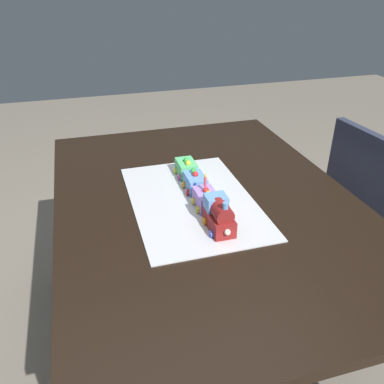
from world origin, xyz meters
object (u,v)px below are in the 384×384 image
cake_car_flatbed_lavender (206,199)px  chair (374,211)px  birthday_candle (205,180)px  dining_table (206,225)px  cake_locomotive (219,215)px  cake_car_tanker_mint_green (186,168)px  cake_car_caboose_sky_blue (195,183)px

cake_car_flatbed_lavender → chair: bearing=-78.7°
birthday_candle → dining_table: bearing=-23.9°
birthday_candle → cake_locomotive: bearing=180.0°
dining_table → cake_car_flatbed_lavender: size_ratio=14.00×
chair → cake_car_tanker_mint_green: 0.91m
chair → birthday_candle: birthday_candle is taller
chair → cake_car_tanker_mint_green: chair is taller
cake_car_flatbed_lavender → cake_locomotive: bearing=-180.0°
cake_locomotive → cake_car_caboose_sky_blue: 0.25m
birthday_candle → cake_car_flatbed_lavender: bearing=180.0°
dining_table → cake_car_flatbed_lavender: cake_car_flatbed_lavender is taller
cake_car_caboose_sky_blue → cake_car_tanker_mint_green: same height
cake_car_tanker_mint_green → cake_locomotive: bearing=-180.0°
dining_table → chair: size_ratio=1.63×
cake_locomotive → cake_car_flatbed_lavender: bearing=0.0°
chair → birthday_candle: bearing=96.3°
dining_table → cake_locomotive: cake_locomotive is taller
chair → cake_car_flatbed_lavender: (-0.17, 0.85, 0.30)m
cake_car_tanker_mint_green → birthday_candle: birthday_candle is taller
dining_table → cake_car_tanker_mint_green: bearing=6.4°
chair → cake_car_caboose_sky_blue: 0.91m
cake_locomotive → cake_car_caboose_sky_blue: bearing=0.0°
cake_locomotive → cake_car_tanker_mint_green: bearing=0.0°
cake_car_tanker_mint_green → birthday_candle: (-0.23, -0.00, 0.07)m
dining_table → cake_car_flatbed_lavender: 0.15m
chair → dining_table: bearing=93.5°
cake_locomotive → cake_car_tanker_mint_green: cake_locomotive is taller
chair → birthday_candle: (-0.16, 0.85, 0.36)m
cake_locomotive → cake_car_tanker_mint_green: size_ratio=1.40×
cake_car_tanker_mint_green → dining_table: bearing=-173.6°
dining_table → cake_locomotive: (-0.18, 0.02, 0.16)m
chair → cake_car_flatbed_lavender: 0.92m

